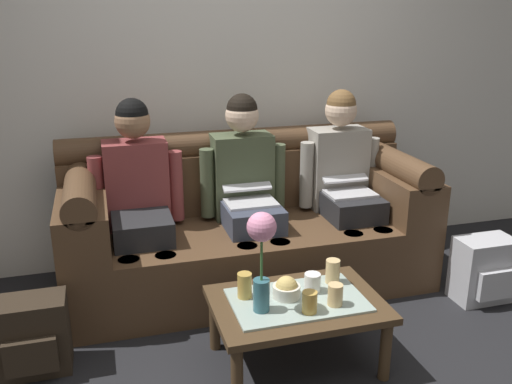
% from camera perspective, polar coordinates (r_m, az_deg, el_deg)
% --- Properties ---
extents(back_wall_patterned, '(6.00, 0.12, 2.90)m').
position_cam_1_polar(back_wall_patterned, '(3.85, -3.20, 14.36)').
color(back_wall_patterned, silver).
rests_on(back_wall_patterned, ground_plane).
extents(couch, '(2.27, 0.88, 0.96)m').
position_cam_1_polar(couch, '(3.59, -0.99, -3.68)').
color(couch, '#513823').
rests_on(couch, ground_plane).
extents(person_left, '(0.56, 0.67, 1.22)m').
position_cam_1_polar(person_left, '(3.38, -12.00, -0.24)').
color(person_left, '#232326').
rests_on(person_left, ground_plane).
extents(person_middle, '(0.56, 0.67, 1.22)m').
position_cam_1_polar(person_middle, '(3.48, -1.00, 0.70)').
color(person_middle, '#383D4C').
rests_on(person_middle, ground_plane).
extents(person_right, '(0.56, 0.67, 1.22)m').
position_cam_1_polar(person_right, '(3.71, 9.03, 1.55)').
color(person_right, '#232326').
rests_on(person_right, ground_plane).
extents(coffee_table, '(0.83, 0.58, 0.36)m').
position_cam_1_polar(coffee_table, '(2.79, 4.25, -11.91)').
color(coffee_table, '#47331E').
rests_on(coffee_table, ground_plane).
extents(flower_vase, '(0.14, 0.14, 0.49)m').
position_cam_1_polar(flower_vase, '(2.52, 0.58, -5.64)').
color(flower_vase, '#336672').
rests_on(flower_vase, coffee_table).
extents(snack_bowl, '(0.14, 0.14, 0.11)m').
position_cam_1_polar(snack_bowl, '(2.76, 3.16, -9.94)').
color(snack_bowl, silver).
rests_on(snack_bowl, coffee_table).
extents(cup_near_left, '(0.07, 0.07, 0.11)m').
position_cam_1_polar(cup_near_left, '(2.71, 8.16, -10.42)').
color(cup_near_left, '#DBB77A').
rests_on(cup_near_left, coffee_table).
extents(cup_near_right, '(0.08, 0.08, 0.10)m').
position_cam_1_polar(cup_near_right, '(2.82, 5.83, -9.26)').
color(cup_near_right, white).
rests_on(cup_near_right, coffee_table).
extents(cup_far_center, '(0.07, 0.07, 0.13)m').
position_cam_1_polar(cup_far_center, '(2.91, 7.90, -8.09)').
color(cup_far_center, '#DBB77A').
rests_on(cup_far_center, coffee_table).
extents(cup_far_left, '(0.07, 0.07, 0.10)m').
position_cam_1_polar(cup_far_left, '(2.64, 5.54, -11.21)').
color(cup_far_left, gold).
rests_on(cup_far_left, coffee_table).
extents(cup_far_right, '(0.07, 0.07, 0.13)m').
position_cam_1_polar(cup_far_right, '(2.75, -1.18, -9.59)').
color(cup_far_right, gold).
rests_on(cup_far_right, coffee_table).
extents(backpack_left, '(0.35, 0.26, 0.39)m').
position_cam_1_polar(backpack_left, '(3.00, -22.04, -13.63)').
color(backpack_left, '#2D2319').
rests_on(backpack_left, ground_plane).
extents(backpack_right, '(0.35, 0.26, 0.40)m').
position_cam_1_polar(backpack_right, '(3.68, 22.42, -7.46)').
color(backpack_right, '#B7B7BC').
rests_on(backpack_right, ground_plane).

